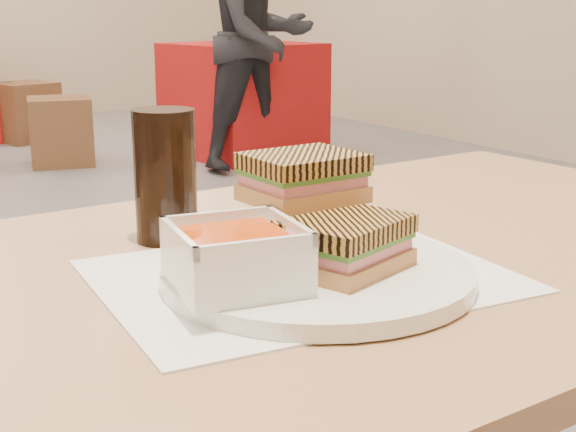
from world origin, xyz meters
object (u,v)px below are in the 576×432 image
bg_chair_1l (61,131)px  bg_chair_1r (209,116)px  plate (318,274)px  main_table (340,349)px  soup_bowl (236,260)px  patron_b (262,37)px  bg_chair_2r (27,112)px  cola_glass (165,176)px  panini_lower (343,244)px  bg_table_1 (243,99)px

bg_chair_1l → bg_chair_1r: size_ratio=1.14×
plate → main_table: bearing=42.0°
main_table → soup_bowl: bearing=-154.3°
patron_b → plate: bearing=-119.8°
bg_chair_2r → cola_glass: bearing=-103.2°
cola_glass → patron_b: bearing=58.1°
soup_bowl → bg_chair_2r: (1.31, 5.66, -0.57)m
soup_bowl → panini_lower: 0.11m
plate → bg_table_1: size_ratio=0.31×
plate → cola_glass: (-0.06, 0.21, 0.06)m
panini_lower → patron_b: 4.40m
bg_chair_1l → panini_lower: bearing=-103.7°
bg_chair_1r → patron_b: patron_b is taller
bg_table_1 → soup_bowl: bearing=-119.2°
bg_table_1 → patron_b: 0.70m
panini_lower → bg_chair_1r: panini_lower is taller
soup_bowl → bg_chair_1l: size_ratio=0.27×
plate → bg_chair_1l: bearing=76.0°
plate → bg_table_1: plate is taller
main_table → bg_chair_1l: (1.06, 4.53, -0.42)m
main_table → panini_lower: (-0.07, -0.09, 0.16)m
bg_chair_1r → bg_chair_2r: bearing=142.6°
panini_lower → bg_chair_1r: 5.38m
plate → panini_lower: size_ratio=2.20×
bg_chair_1r → cola_glass: bearing=-117.3°
plate → bg_chair_2r: 5.80m
patron_b → panini_lower: bearing=-119.5°
bg_chair_2r → panini_lower: bearing=-101.9°
main_table → bg_chair_2r: 5.71m
bg_chair_1l → main_table: bearing=-103.2°
plate → soup_bowl: 0.10m
bg_chair_2r → bg_chair_1r: bearing=-37.4°
cola_glass → bg_chair_2r: 5.62m
panini_lower → bg_chair_2r: size_ratio=0.29×
bg_chair_1l → patron_b: (1.03, -0.79, 0.60)m
main_table → bg_chair_1r: main_table is taller
soup_bowl → panini_lower: bearing=-4.6°
bg_chair_1r → patron_b: bearing=-97.8°
main_table → bg_chair_1r: 5.25m
bg_chair_1r → patron_b: 1.18m
main_table → patron_b: 4.29m
bg_chair_1l → bg_chair_2r: 1.05m
cola_glass → bg_table_1: (2.39, 4.11, -0.45)m
patron_b → main_table: bearing=-119.3°
soup_bowl → patron_b: 4.45m
plate → bg_chair_1l: (1.14, 4.60, -0.55)m
bg_chair_1l → cola_glass: bearing=-105.4°
panini_lower → bg_table_1: bearing=62.0°
bg_chair_2r → patron_b: (0.96, -1.84, 0.59)m
soup_bowl → cola_glass: cola_glass is taller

